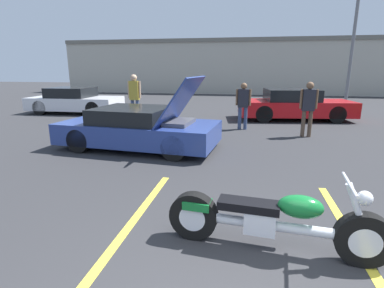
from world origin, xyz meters
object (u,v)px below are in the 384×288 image
object	(u,v)px
parked_car_left_row	(75,101)
spectator_midground	(308,105)
motorcycle	(272,221)
spectator_by_show_car	(243,102)
spectator_near_motorcycle	(134,94)
show_car_hood_open	(140,128)
parked_car_mid_row	(294,105)
light_pole	(358,17)

from	to	relation	value
parked_car_left_row	spectator_midground	bearing A→B (deg)	-20.25
motorcycle	spectator_by_show_car	bearing A→B (deg)	99.73
motorcycle	spectator_by_show_car	world-z (taller)	spectator_by_show_car
spectator_by_show_car	spectator_near_motorcycle	bearing A→B (deg)	173.03
show_car_hood_open	parked_car_mid_row	xyz separation A→B (m)	(4.70, 5.53, 0.06)
light_pole	motorcycle	xyz separation A→B (m)	(-5.39, -15.73, -4.45)
light_pole	spectator_midground	size ratio (longest dim) A/B	5.24
spectator_near_motorcycle	spectator_by_show_car	distance (m)	4.17
spectator_by_show_car	spectator_midground	bearing A→B (deg)	-22.65
motorcycle	parked_car_left_row	size ratio (longest dim) A/B	0.59
parked_car_mid_row	motorcycle	bearing A→B (deg)	-106.69
motorcycle	parked_car_left_row	xyz separation A→B (m)	(-8.46, 9.81, 0.20)
light_pole	motorcycle	world-z (taller)	light_pole
motorcycle	parked_car_mid_row	xyz separation A→B (m)	(1.56, 9.71, 0.22)
show_car_hood_open	parked_car_left_row	world-z (taller)	show_car_hood_open
motorcycle	parked_car_left_row	distance (m)	12.95
light_pole	spectator_midground	world-z (taller)	light_pole
spectator_near_motorcycle	spectator_midground	world-z (taller)	spectator_near_motorcycle
parked_car_left_row	show_car_hood_open	bearing A→B (deg)	-47.99
light_pole	spectator_near_motorcycle	size ratio (longest dim) A/B	4.77
light_pole	parked_car_mid_row	xyz separation A→B (m)	(-3.83, -6.02, -4.23)
show_car_hood_open	spectator_near_motorcycle	xyz separation A→B (m)	(-1.49, 3.56, 0.58)
spectator_near_motorcycle	spectator_midground	xyz separation A→B (m)	(6.12, -1.33, -0.12)
light_pole	parked_car_left_row	distance (m)	15.65
motorcycle	show_car_hood_open	bearing A→B (deg)	132.77
light_pole	show_car_hood_open	distance (m)	14.98
motorcycle	parked_car_mid_row	bearing A→B (deg)	86.74
parked_car_mid_row	parked_car_left_row	bearing A→B (deg)	171.90
show_car_hood_open	parked_car_mid_row	world-z (taller)	show_car_hood_open
light_pole	parked_car_mid_row	bearing A→B (deg)	-122.46
motorcycle	show_car_hood_open	xyz separation A→B (m)	(-3.14, 4.18, 0.16)
parked_car_left_row	spectator_near_motorcycle	xyz separation A→B (m)	(3.83, -2.07, 0.55)
motorcycle	spectator_by_show_car	xyz separation A→B (m)	(-0.49, 7.23, 0.57)
parked_car_left_row	light_pole	bearing A→B (deg)	21.80
light_pole	motorcycle	distance (m)	17.21
parked_car_mid_row	light_pole	bearing A→B (deg)	49.98
parked_car_mid_row	spectator_midground	size ratio (longest dim) A/B	2.79
spectator_near_motorcycle	spectator_midground	distance (m)	6.27
show_car_hood_open	light_pole	bearing A→B (deg)	59.07
light_pole	parked_car_left_row	world-z (taller)	light_pole
motorcycle	spectator_near_motorcycle	distance (m)	9.05
parked_car_mid_row	spectator_near_motorcycle	bearing A→B (deg)	-169.84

